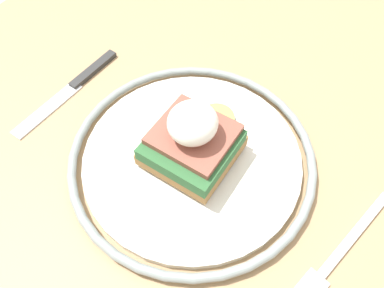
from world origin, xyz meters
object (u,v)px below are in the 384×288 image
(plate, at_px, (192,157))
(fork, at_px, (340,251))
(sandwich, at_px, (193,140))
(knife, at_px, (76,85))

(plate, bearing_deg, fork, 177.23)
(plate, distance_m, fork, 0.18)
(sandwich, distance_m, fork, 0.19)
(sandwich, height_order, knife, sandwich)
(sandwich, relative_size, knife, 0.70)
(plate, distance_m, sandwich, 0.04)
(plate, relative_size, fork, 1.78)
(sandwich, height_order, fork, sandwich)
(fork, distance_m, knife, 0.38)
(sandwich, xyz_separation_m, knife, (0.19, -0.01, -0.04))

